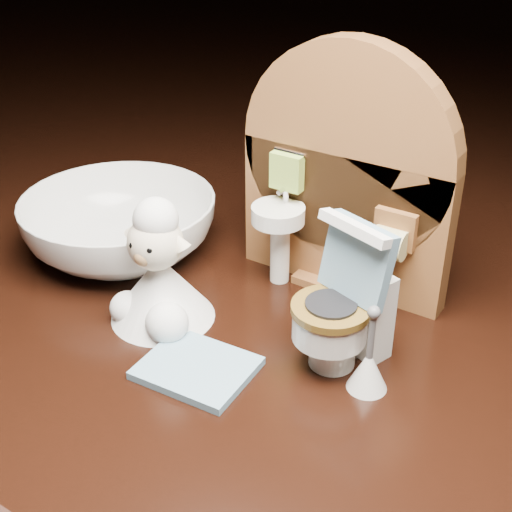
{
  "coord_description": "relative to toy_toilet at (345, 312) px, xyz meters",
  "views": [
    {
      "loc": [
        0.16,
        -0.28,
        0.24
      ],
      "look_at": [
        -0.02,
        -0.0,
        0.05
      ],
      "focal_mm": 50.0,
      "sensor_mm": 36.0,
      "label": 1
    }
  ],
  "objects": [
    {
      "name": "bath_mat",
      "position": [
        -0.06,
        -0.05,
        -0.03
      ],
      "size": [
        0.06,
        0.05,
        0.0
      ],
      "primitive_type": "cube",
      "rotation": [
        0.0,
        0.0,
        0.06
      ],
      "color": "#6F98B0",
      "rests_on": "ground"
    },
    {
      "name": "ceramic_bowl",
      "position": [
        -0.17,
        0.02,
        -0.01
      ],
      "size": [
        0.14,
        0.14,
        0.04
      ],
      "primitive_type": "imported",
      "rotation": [
        0.0,
        0.0,
        -0.09
      ],
      "color": "white",
      "rests_on": "ground"
    },
    {
      "name": "toy_toilet",
      "position": [
        0.0,
        0.0,
        0.0
      ],
      "size": [
        0.05,
        0.06,
        0.08
      ],
      "rotation": [
        0.0,
        0.0,
        -0.32
      ],
      "color": "white",
      "rests_on": "ground"
    },
    {
      "name": "toilet_brush",
      "position": [
        0.02,
        -0.01,
        -0.02
      ],
      "size": [
        0.02,
        0.02,
        0.05
      ],
      "color": "white",
      "rests_on": "ground"
    },
    {
      "name": "plush_lamb",
      "position": [
        -0.1,
        -0.02,
        -0.0
      ],
      "size": [
        0.06,
        0.06,
        0.08
      ],
      "rotation": [
        0.0,
        0.0,
        0.09
      ],
      "color": "white",
      "rests_on": "ground"
    },
    {
      "name": "backdrop_panel",
      "position": [
        -0.04,
        0.07,
        0.04
      ],
      "size": [
        0.13,
        0.05,
        0.15
      ],
      "color": "brown",
      "rests_on": "ground"
    }
  ]
}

